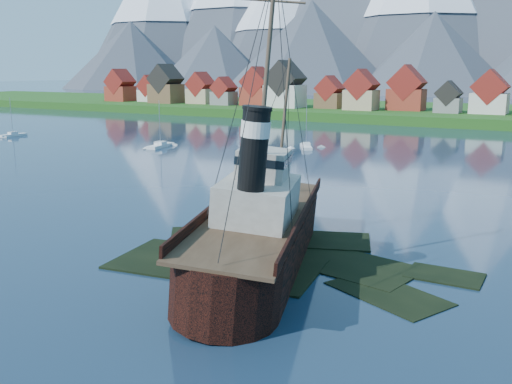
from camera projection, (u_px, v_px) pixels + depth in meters
The scene contains 9 objects.
ground at pixel (257, 264), 50.02m from camera, with size 1400.00×1400.00×0.00m, color #162A40.
shoal at pixel (286, 264), 51.07m from camera, with size 31.71×21.24×1.14m.
shore_bank at pixel (500, 119), 194.73m from camera, with size 600.00×80.00×3.20m, color #164012.
seawall at pixel (484, 129), 162.39m from camera, with size 600.00×2.50×2.00m, color #3F3D38.
town at pixel (391, 93), 193.59m from camera, with size 250.96×16.69×17.30m.
tugboat_wreck at pixel (265, 227), 49.85m from camera, with size 7.55×32.53×25.78m.
sailboat_a at pixel (161, 146), 125.27m from camera, with size 3.63×8.97×10.65m.
sailboat_b at pixel (13, 136), 145.33m from camera, with size 2.47×7.21×10.24m.
sailboat_c at pixel (306, 147), 123.70m from camera, with size 5.66×7.79×10.15m.
Camera 1 is at (23.31, -41.46, 16.74)m, focal length 40.00 mm.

